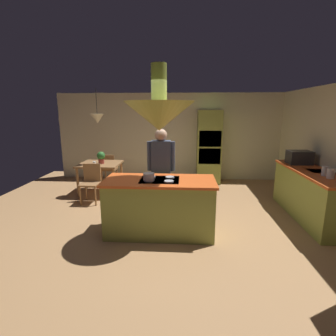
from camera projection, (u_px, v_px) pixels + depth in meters
name	position (u px, v px, depth m)	size (l,w,h in m)	color
ground	(161.00, 227.00, 4.60)	(8.16, 8.16, 0.00)	#AD7F51
wall_back	(171.00, 137.00, 7.68)	(6.80, 0.10, 2.55)	beige
kitchen_island	(160.00, 206.00, 4.31)	(1.83, 0.84, 0.96)	#939E42
counter_run_right	(311.00, 194.00, 4.91)	(0.73, 2.23, 0.94)	#939E42
oven_tower	(209.00, 147.00, 7.27)	(0.66, 0.62, 2.06)	#939E42
dining_table	(100.00, 167.00, 6.42)	(0.99, 0.92, 0.76)	#97693F
person_at_island	(161.00, 167.00, 4.87)	(0.53, 0.23, 1.72)	tan
range_hood	(159.00, 114.00, 3.97)	(1.10, 1.10, 1.00)	#939E42
pendant_light_over_table	(97.00, 118.00, 6.15)	(0.32, 0.32, 0.82)	beige
chair_facing_island	(91.00, 180.00, 5.79)	(0.40, 0.40, 0.87)	#97693F
chair_by_back_wall	(108.00, 167.00, 7.11)	(0.40, 0.40, 0.87)	#97693F
potted_plant_on_table	(101.00, 157.00, 6.31)	(0.20, 0.20, 0.30)	#99382D
cup_on_table	(94.00, 163.00, 6.16)	(0.07, 0.07, 0.09)	white
canister_flour	(331.00, 174.00, 4.26)	(0.12, 0.12, 0.17)	silver
canister_sugar	(325.00, 171.00, 4.43)	(0.10, 0.10, 0.17)	silver
microwave_on_counter	(299.00, 157.00, 5.42)	(0.46, 0.36, 0.28)	#232326
cooking_pot_on_cooktop	(149.00, 177.00, 4.07)	(0.18, 0.18, 0.12)	#B2B2B7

